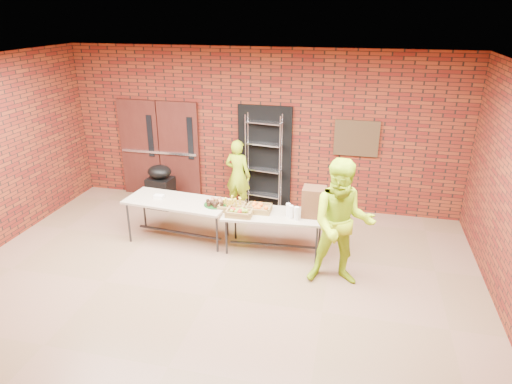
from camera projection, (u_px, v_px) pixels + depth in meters
room at (203, 194)px, 6.01m from camera, size 8.08×7.08×3.28m
double_doors at (160, 149)px, 9.77m from camera, size 1.78×0.12×2.10m
dark_doorway at (265, 157)px, 9.32m from camera, size 1.10×0.06×2.10m
bronze_plaque at (356, 138)px, 8.74m from camera, size 0.85×0.04×0.70m
wire_rack at (264, 162)px, 9.22m from camera, size 0.75×0.35×1.96m
table_left at (177, 204)px, 8.00m from camera, size 1.89×0.94×0.75m
table_right at (274, 217)px, 7.61m from camera, size 1.74×0.83×0.70m
basket_bananas at (232, 206)px, 7.72m from camera, size 0.43×0.34×0.13m
basket_oranges at (259, 208)px, 7.66m from camera, size 0.41×0.32×0.13m
basket_apples at (240, 212)px, 7.52m from camera, size 0.42×0.33×0.13m
muffin_tray at (216, 202)px, 7.78m from camera, size 0.41×0.41×0.10m
napkin_box at (159, 196)px, 8.06m from camera, size 0.17×0.11×0.06m
coffee_dispenser at (314, 202)px, 7.43m from camera, size 0.37×0.33×0.49m
cup_stack_front at (291, 212)px, 7.41m from camera, size 0.07×0.07×0.22m
cup_stack_mid at (296, 214)px, 7.32m from camera, size 0.08×0.08×0.23m
cup_stack_back at (288, 210)px, 7.46m from camera, size 0.08×0.08×0.23m
covered_grill at (161, 186)px, 9.40m from camera, size 0.53×0.46×0.91m
volunteer_woman at (238, 175)px, 9.21m from camera, size 0.59×0.44×1.47m
volunteer_man at (342, 224)px, 6.61m from camera, size 1.02×0.84×1.95m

